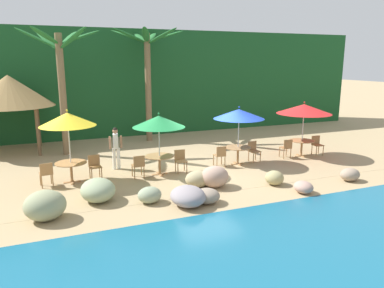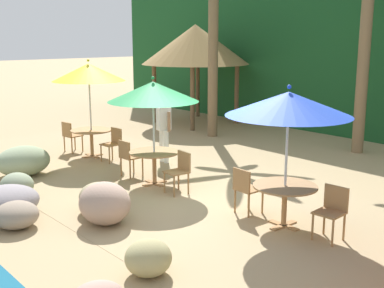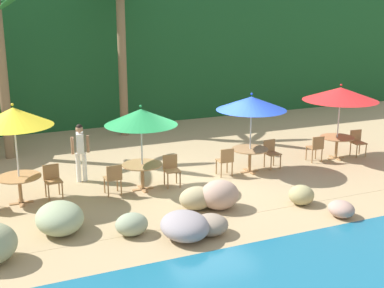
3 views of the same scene
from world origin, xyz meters
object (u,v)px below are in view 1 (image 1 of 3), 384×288
umbrella_green (159,121)px  dining_table_red (302,143)px  dining_table_yellow (71,166)px  chair_red_inland (286,147)px  chair_green_seaward (180,159)px  chair_green_inland (138,165)px  chair_red_seaward (317,144)px  umbrella_yellow (68,119)px  palm_tree_second (147,62)px  chair_yellow_inland (46,173)px  chair_yellow_seaward (95,165)px  umbrella_blue (239,114)px  palm_tree_nearest (61,70)px  chair_blue_inland (220,154)px  palapa_hut (9,91)px  chair_blue_seaward (253,150)px  waiter_in_white (116,145)px  dining_table_blue (238,150)px  dining_table_green (160,159)px

umbrella_green → dining_table_red: size_ratio=2.17×
dining_table_yellow → chair_red_inland: 9.14m
chair_green_seaward → chair_green_inland: same height
dining_table_yellow → chair_red_seaward: size_ratio=1.26×
chair_green_seaward → chair_red_seaward: size_ratio=1.00×
umbrella_yellow → dining_table_red: 10.14m
dining_table_red → palm_tree_second: palm_tree_second is taller
chair_yellow_inland → umbrella_green: size_ratio=0.36×
dining_table_yellow → chair_yellow_seaward: 0.86m
chair_yellow_seaward → umbrella_blue: (5.83, -0.25, 1.62)m
umbrella_blue → chair_red_inland: umbrella_blue is taller
palm_tree_nearest → umbrella_yellow: bearing=-91.2°
dining_table_red → chair_red_inland: bearing=-177.4°
chair_blue_inland → palapa_hut: (-7.99, 5.81, 2.39)m
chair_red_inland → dining_table_red: bearing=2.6°
palm_tree_nearest → umbrella_green: bearing=-56.5°
chair_blue_seaward → chair_red_seaward: size_ratio=1.00×
chair_green_seaward → waiter_in_white: bearing=149.4°
dining_table_blue → palapa_hut: size_ratio=0.28×
chair_blue_seaward → chair_red_inland: size_ratio=1.00×
umbrella_blue → chair_blue_seaward: umbrella_blue is taller
chair_yellow_seaward → chair_green_seaward: same height
chair_blue_inland → palm_tree_nearest: 8.05m
umbrella_yellow → chair_blue_inland: size_ratio=3.02×
palm_tree_nearest → palm_tree_second: size_ratio=0.97×
palapa_hut → dining_table_green: bearing=-47.9°
umbrella_yellow → palm_tree_nearest: 4.70m
chair_green_seaward → dining_table_blue: bearing=3.4°
chair_green_inland → dining_table_blue: 4.33m
dining_table_yellow → chair_yellow_inland: chair_yellow_inland is taller
umbrella_green → dining_table_blue: bearing=2.9°
chair_green_seaward → palm_tree_nearest: 6.98m
chair_yellow_inland → palapa_hut: bearing=102.9°
chair_green_seaward → umbrella_blue: umbrella_blue is taller
dining_table_yellow → umbrella_blue: umbrella_blue is taller
dining_table_yellow → umbrella_green: (3.19, -0.26, 1.44)m
palm_tree_nearest → palm_tree_second: 4.63m
dining_table_yellow → chair_green_seaward: size_ratio=1.26×
dining_table_green → chair_blue_inland: 2.62m
chair_yellow_seaward → dining_table_blue: size_ratio=0.79×
umbrella_green → chair_green_seaward: umbrella_green is taller
chair_blue_inland → dining_table_yellow: bearing=178.6°
chair_green_inland → dining_table_blue: chair_green_inland is taller
waiter_in_white → palm_tree_second: bearing=61.1°
chair_green_seaward → chair_red_inland: same height
chair_yellow_seaward → waiter_in_white: 1.42m
umbrella_yellow → chair_green_inland: 2.96m
chair_red_seaward → waiter_in_white: waiter_in_white is taller
palm_tree_second → waiter_in_white: 6.38m
chair_yellow_inland → umbrella_blue: (7.50, 0.12, 1.62)m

